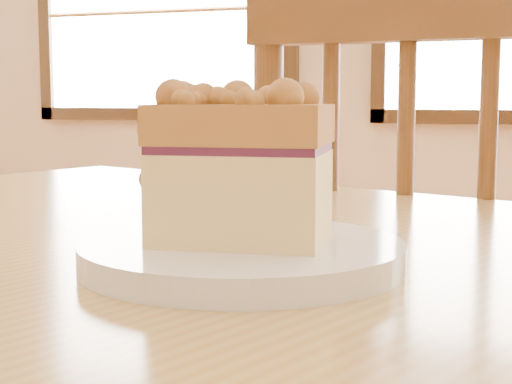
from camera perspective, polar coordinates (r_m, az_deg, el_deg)
cafe_table_main at (r=0.65m, az=-3.78°, el=-11.87°), size 1.54×1.28×0.75m
cafe_chair_main at (r=1.20m, az=12.41°, el=-10.66°), size 0.50×0.50×1.01m
plate at (r=0.56m, az=-1.02°, el=-4.64°), size 0.23×0.23×0.02m
cake_slice at (r=0.55m, az=-1.10°, el=2.29°), size 0.13×0.10×0.11m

